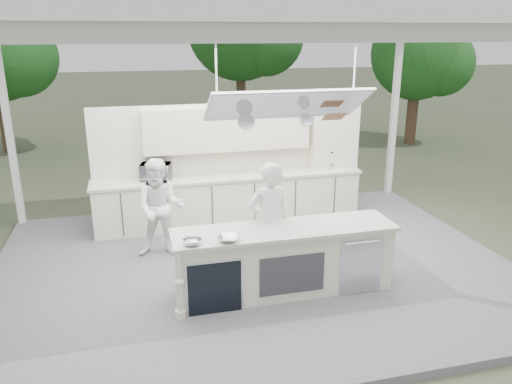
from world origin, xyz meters
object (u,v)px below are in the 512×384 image
object	(u,v)px
back_counter	(230,199)
head_chef	(269,223)
sous_chef	(160,208)
demo_island	(283,260)

from	to	relation	value
back_counter	head_chef	world-z (taller)	head_chef
head_chef	sous_chef	world-z (taller)	head_chef
demo_island	head_chef	xyz separation A→B (m)	(-0.10, 0.37, 0.42)
head_chef	sous_chef	bearing A→B (deg)	-46.69
demo_island	sous_chef	size ratio (longest dim) A/B	1.91
demo_island	sous_chef	world-z (taller)	sous_chef
head_chef	demo_island	bearing A→B (deg)	100.09
demo_island	head_chef	size ratio (longest dim) A/B	1.72
back_counter	sous_chef	bearing A→B (deg)	-139.66
back_counter	head_chef	distance (m)	2.48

